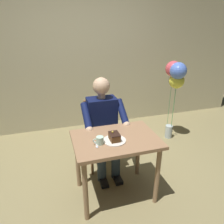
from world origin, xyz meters
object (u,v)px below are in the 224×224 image
(dining_table, at_px, (116,147))
(dessert_spoon, at_px, (96,145))
(coffee_cup, at_px, (100,140))
(chair, at_px, (100,130))
(balloon_display, at_px, (176,78))
(seated_person, at_px, (104,125))
(cake_slice, at_px, (114,137))

(dining_table, xyz_separation_m, dessert_spoon, (0.22, 0.09, 0.12))
(coffee_cup, bearing_deg, chair, -104.17)
(chair, relative_size, balloon_display, 0.69)
(dining_table, bearing_deg, balloon_display, -142.64)
(dining_table, xyz_separation_m, seated_person, (0.00, -0.49, 0.02))
(chair, bearing_deg, balloon_display, -166.14)
(chair, relative_size, coffee_cup, 8.33)
(balloon_display, bearing_deg, chair, 13.86)
(cake_slice, bearing_deg, dining_table, -120.27)
(chair, height_order, dessert_spoon, chair)
(dessert_spoon, height_order, balloon_display, balloon_display)
(chair, bearing_deg, coffee_cup, 75.83)
(cake_slice, bearing_deg, chair, -92.41)
(dining_table, height_order, cake_slice, cake_slice)
(dessert_spoon, xyz_separation_m, balloon_display, (-1.51, -1.07, 0.31))
(seated_person, relative_size, cake_slice, 9.47)
(coffee_cup, distance_m, dessert_spoon, 0.06)
(coffee_cup, relative_size, balloon_display, 0.08)
(dining_table, bearing_deg, dessert_spoon, 21.30)
(dining_table, distance_m, dessert_spoon, 0.27)
(chair, xyz_separation_m, dessert_spoon, (0.22, 0.75, 0.24))
(dining_table, height_order, dessert_spoon, dessert_spoon)
(chair, xyz_separation_m, balloon_display, (-1.28, -0.32, 0.55))
(balloon_display, bearing_deg, coffee_cup, 35.47)
(chair, relative_size, seated_person, 0.73)
(coffee_cup, bearing_deg, dessert_spoon, 28.54)
(seated_person, bearing_deg, chair, -90.00)
(dining_table, height_order, balloon_display, balloon_display)
(chair, bearing_deg, seated_person, 90.00)
(dining_table, relative_size, balloon_display, 0.68)
(seated_person, bearing_deg, cake_slice, 86.83)
(chair, height_order, coffee_cup, chair)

